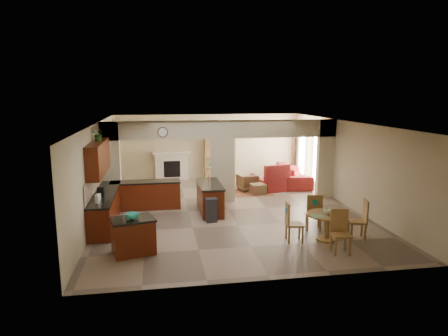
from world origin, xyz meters
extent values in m
plane|color=#856F5C|center=(0.00, 0.00, 0.00)|extent=(10.00, 10.00, 0.00)
plane|color=white|center=(0.00, 0.00, 2.80)|extent=(10.00, 10.00, 0.00)
plane|color=beige|center=(0.00, 5.00, 1.40)|extent=(8.00, 0.00, 8.00)
plane|color=beige|center=(0.00, -5.00, 1.40)|extent=(8.00, 0.00, 8.00)
plane|color=beige|center=(-4.00, 0.00, 1.40)|extent=(0.00, 10.00, 10.00)
plane|color=beige|center=(4.00, 0.00, 1.40)|extent=(0.00, 10.00, 10.00)
cube|color=beige|center=(-3.70, 1.00, 1.40)|extent=(0.60, 0.25, 2.80)
cube|color=beige|center=(0.00, 1.00, 1.10)|extent=(0.80, 0.25, 2.20)
cube|color=beige|center=(3.70, 1.00, 1.40)|extent=(0.60, 0.25, 2.80)
cube|color=beige|center=(0.00, 1.00, 2.50)|extent=(8.00, 0.25, 0.60)
cube|color=#431407|center=(-3.70, -0.80, 0.43)|extent=(0.60, 3.20, 0.86)
cube|color=black|center=(-3.70, -0.80, 0.89)|extent=(0.62, 3.22, 0.05)
cube|color=tan|center=(-3.98, -0.80, 1.20)|extent=(0.02, 3.20, 0.55)
cube|color=#431407|center=(-2.60, 0.57, 0.43)|extent=(2.20, 0.60, 0.86)
cube|color=black|center=(-2.60, 0.57, 0.89)|extent=(2.22, 0.62, 0.05)
cube|color=#431407|center=(-3.82, -0.80, 1.92)|extent=(0.35, 2.40, 0.90)
cube|color=#431407|center=(-0.60, -0.10, 0.43)|extent=(0.65, 1.80, 0.86)
cube|color=black|center=(-0.60, -0.10, 0.89)|extent=(0.70, 1.85, 0.05)
cube|color=silver|center=(-0.60, -0.95, 0.42)|extent=(0.58, 0.04, 0.70)
cylinder|color=#492818|center=(-2.00, 0.85, 2.45)|extent=(0.34, 0.03, 0.34)
cube|color=#9B5E38|center=(1.20, 2.10, 0.01)|extent=(1.60, 1.30, 0.01)
cube|color=silver|center=(-1.60, 4.84, 0.55)|extent=(1.40, 0.28, 1.10)
cube|color=black|center=(-1.60, 4.70, 0.50)|extent=(0.70, 0.04, 0.70)
cube|color=silver|center=(-1.60, 4.82, 1.15)|extent=(1.60, 0.35, 0.10)
cube|color=olive|center=(0.35, 4.82, 0.90)|extent=(1.00, 0.32, 1.80)
cube|color=white|center=(3.97, 2.30, 1.20)|extent=(0.02, 0.90, 1.90)
cube|color=white|center=(3.97, 4.00, 1.20)|extent=(0.02, 0.90, 1.90)
cube|color=white|center=(3.97, 3.15, 1.05)|extent=(0.02, 0.70, 2.10)
cube|color=#43231A|center=(3.93, 1.70, 1.20)|extent=(0.10, 0.28, 2.30)
cube|color=#43231A|center=(3.93, 2.90, 1.20)|extent=(0.10, 0.28, 2.30)
cube|color=#43231A|center=(3.93, 3.40, 1.20)|extent=(0.10, 0.28, 2.30)
cube|color=#43231A|center=(3.93, 4.60, 1.20)|extent=(0.10, 0.28, 2.30)
cylinder|color=white|center=(1.50, 3.00, 2.56)|extent=(1.00, 1.00, 0.10)
cube|color=#431407|center=(-2.79, -3.15, 0.40)|extent=(1.07, 0.87, 0.80)
cube|color=black|center=(-2.79, -3.15, 0.83)|extent=(1.13, 0.93, 0.05)
cylinder|color=#159182|center=(-2.80, -3.20, 0.92)|extent=(0.30, 0.30, 0.14)
cube|color=#29292B|center=(-0.69, -1.13, 0.32)|extent=(0.33, 0.29, 0.65)
cylinder|color=olive|center=(2.01, -3.09, 0.68)|extent=(1.02, 1.02, 0.04)
cylinder|color=olive|center=(2.01, -3.09, 0.35)|extent=(0.15, 0.15, 0.66)
cylinder|color=olive|center=(2.01, -3.09, 0.03)|extent=(0.52, 0.52, 0.06)
cylinder|color=#6CA423|center=(2.03, -3.12, 0.78)|extent=(0.29, 0.29, 0.15)
imported|color=maroon|center=(3.30, 3.22, 0.39)|extent=(2.77, 1.34, 0.78)
cube|color=maroon|center=(2.23, 2.30, 0.21)|extent=(1.22, 1.08, 0.42)
imported|color=maroon|center=(1.19, 2.43, 0.32)|extent=(0.82, 0.84, 0.64)
cube|color=maroon|center=(1.45, 1.81, 0.19)|extent=(0.59, 0.59, 0.38)
imported|color=#205316|center=(-3.82, -0.52, 2.56)|extent=(0.42, 0.39, 0.38)
cube|color=olive|center=(1.99, -2.25, 0.45)|extent=(0.51, 0.51, 0.05)
cube|color=olive|center=(2.19, -2.13, 0.22)|extent=(0.04, 0.04, 0.44)
cube|color=olive|center=(1.87, -2.04, 0.22)|extent=(0.04, 0.04, 0.44)
cube|color=olive|center=(2.11, -2.45, 0.22)|extent=(0.04, 0.04, 0.44)
cube|color=olive|center=(1.78, -2.37, 0.22)|extent=(0.04, 0.04, 0.44)
cube|color=olive|center=(1.94, -2.43, 0.75)|extent=(0.42, 0.15, 0.55)
cube|color=#159182|center=(1.93, -2.45, 0.82)|extent=(0.14, 0.05, 0.14)
cube|color=olive|center=(2.83, -3.10, 0.45)|extent=(0.51, 0.51, 0.05)
cube|color=olive|center=(2.70, -2.89, 0.22)|extent=(0.04, 0.04, 0.44)
cube|color=olive|center=(2.62, -3.22, 0.22)|extent=(0.04, 0.04, 0.44)
cube|color=olive|center=(3.03, -2.97, 0.22)|extent=(0.04, 0.04, 0.44)
cube|color=olive|center=(2.95, -3.30, 0.22)|extent=(0.04, 0.04, 0.44)
cube|color=olive|center=(3.01, -3.14, 0.75)|extent=(0.14, 0.42, 0.55)
cube|color=#159182|center=(3.04, -3.15, 0.82)|extent=(0.04, 0.14, 0.14)
cube|color=olive|center=(1.98, -3.95, 0.45)|extent=(0.47, 0.47, 0.05)
cube|color=olive|center=(1.79, -4.10, 0.22)|extent=(0.04, 0.04, 0.44)
cube|color=olive|center=(2.12, -4.14, 0.22)|extent=(0.04, 0.04, 0.44)
cube|color=olive|center=(1.83, -3.76, 0.22)|extent=(0.04, 0.04, 0.44)
cube|color=olive|center=(2.16, -3.80, 0.22)|extent=(0.04, 0.04, 0.44)
cube|color=olive|center=(2.00, -3.76, 0.75)|extent=(0.42, 0.09, 0.55)
cube|color=#159182|center=(2.00, -3.73, 0.82)|extent=(0.14, 0.03, 0.14)
cube|color=olive|center=(1.17, -3.04, 0.45)|extent=(0.46, 0.46, 0.05)
cube|color=olive|center=(1.32, -3.23, 0.22)|extent=(0.04, 0.04, 0.44)
cube|color=olive|center=(1.35, -2.89, 0.22)|extent=(0.04, 0.04, 0.44)
cube|color=olive|center=(0.98, -3.19, 0.22)|extent=(0.04, 0.04, 0.44)
cube|color=olive|center=(1.02, -2.85, 0.22)|extent=(0.04, 0.04, 0.44)
cube|color=olive|center=(0.98, -3.02, 0.75)|extent=(0.09, 0.42, 0.55)
cube|color=#159182|center=(0.95, -3.01, 0.82)|extent=(0.03, 0.14, 0.14)
camera|label=1|loc=(-2.17, -12.20, 3.69)|focal=32.00mm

